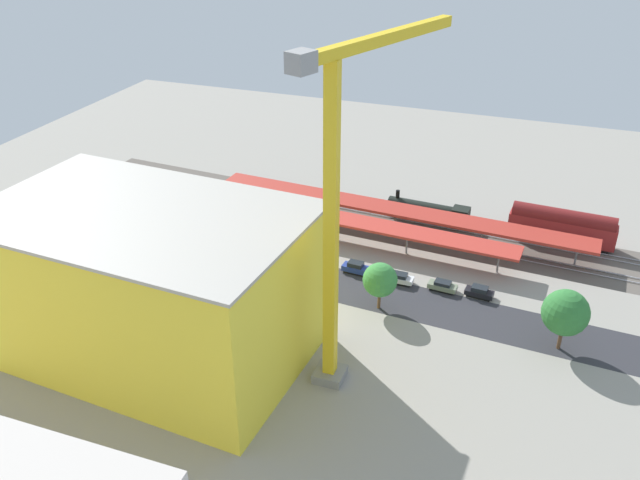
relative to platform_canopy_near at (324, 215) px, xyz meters
The scene contains 21 objects.
ground_plane 11.23m from the platform_canopy_near, 99.61° to the left, with size 171.91×171.91×0.00m, color gray.
rail_bed 9.73m from the platform_canopy_near, 101.38° to the right, with size 107.44×13.82×0.01m, color #5B544C.
street_asphalt 14.09m from the platform_canopy_near, 97.46° to the left, with size 107.44×9.00×0.01m, color #2D2D33.
track_rails 9.66m from the platform_canopy_near, 101.38° to the right, with size 107.20×14.69×0.12m.
platform_canopy_near is the anchor object (origin of this frame).
platform_canopy_far 12.66m from the platform_canopy_near, 148.52° to the right, with size 66.09×9.43×4.02m.
locomotive 20.08m from the platform_canopy_near, 144.34° to the right, with size 15.99×3.54×4.87m.
passenger_coach 39.55m from the platform_canopy_near, 162.87° to the right, with size 17.27×4.21×5.93m.
parked_car_0 29.40m from the platform_canopy_near, 160.43° to the left, with size 4.22×2.06×1.66m.
parked_car_1 24.53m from the platform_canopy_near, 155.91° to the left, with size 4.36×2.09×1.52m.
parked_car_2 18.83m from the platform_canopy_near, 147.19° to the left, with size 4.42×1.84×1.60m.
parked_car_3 13.20m from the platform_canopy_near, 132.18° to the left, with size 4.20×2.08×1.82m.
construction_building 37.94m from the platform_canopy_near, 74.79° to the left, with size 38.06×23.66×19.14m, color yellow.
construction_roof_slab 40.57m from the platform_canopy_near, 74.79° to the left, with size 38.66×24.26×0.40m, color #ADA89E.
tower_crane 40.31m from the platform_canopy_near, 112.99° to the left, with size 10.53×25.71×40.22m.
box_truck_0 28.19m from the platform_canopy_near, 45.99° to the left, with size 8.56×2.78×3.58m.
box_truck_1 20.72m from the platform_canopy_near, 70.21° to the left, with size 9.72×3.47×3.17m.
street_tree_0 43.17m from the platform_canopy_near, 154.61° to the left, with size 5.98×5.98×8.57m.
street_tree_1 22.86m from the platform_canopy_near, 129.70° to the left, with size 4.87×4.87×7.09m.
street_tree_2 33.85m from the platform_canopy_near, 31.26° to the left, with size 5.14×5.14×7.19m.
traffic_light 29.96m from the platform_canopy_near, 36.19° to the left, with size 0.50×0.36×7.04m.
Camera 1 is at (-31.81, 83.59, 53.72)m, focal length 37.37 mm.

